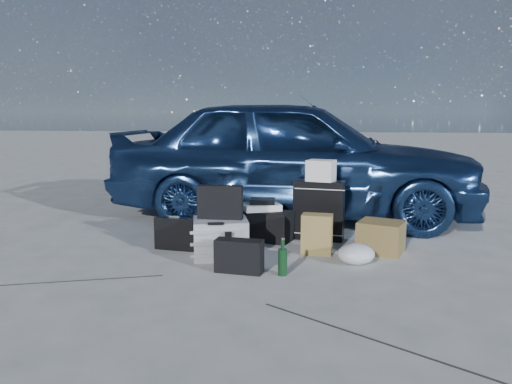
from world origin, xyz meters
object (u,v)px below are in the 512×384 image
cardboard_box (381,237)px  green_bottle (283,257)px  duffel_bag (262,225)px  briefcase (175,234)px  pelican_case (220,238)px  suitcase_left (221,219)px  car (295,157)px  suitcase_right (319,210)px

cardboard_box → green_bottle: bearing=-138.3°
cardboard_box → duffel_bag: bearing=163.8°
briefcase → cardboard_box: size_ratio=1.01×
pelican_case → duffel_bag: pelican_case is taller
duffel_bag → green_bottle: size_ratio=2.09×
suitcase_left → green_bottle: (0.66, -0.81, -0.13)m
pelican_case → suitcase_left: (-0.05, 0.35, 0.10)m
duffel_bag → green_bottle: (0.29, -1.13, -0.01)m
cardboard_box → car: bearing=120.3°
suitcase_left → suitcase_right: bearing=14.7°
green_bottle → suitcase_right: bearing=76.3°
cardboard_box → green_bottle: size_ratio=1.33×
suitcase_right → green_bottle: (-0.30, -1.22, -0.16)m
suitcase_right → cardboard_box: 0.75m
briefcase → green_bottle: (1.08, -0.65, -0.01)m
briefcase → car: bearing=65.4°
briefcase → suitcase_left: (0.43, 0.16, 0.12)m
suitcase_left → car: bearing=57.8°
car → suitcase_left: bearing=159.8°
pelican_case → cardboard_box: bearing=-1.6°
briefcase → suitcase_right: suitcase_right is taller
briefcase → duffel_bag: bearing=39.7°
pelican_case → cardboard_box: size_ratio=1.22×
car → briefcase: (-1.08, -1.66, -0.61)m
cardboard_box → green_bottle: green_bottle is taller
briefcase → duffel_bag: same height
briefcase → suitcase_left: bearing=28.9°
briefcase → cardboard_box: bearing=12.4°
car → duffel_bag: size_ratio=7.15×
briefcase → green_bottle: bearing=-22.5°
cardboard_box → green_bottle: 1.18m
pelican_case → duffel_bag: (0.31, 0.67, -0.02)m
car → pelican_case: 2.03m
cardboard_box → suitcase_left: bearing=179.2°
green_bottle → briefcase: bearing=149.1°
car → green_bottle: (0.01, -2.31, -0.61)m
car → suitcase_left: 1.71m
car → suitcase_right: bearing=-161.1°
suitcase_left → pelican_case: bearing=-89.8°
pelican_case → briefcase: 0.52m
suitcase_right → duffel_bag: (-0.59, -0.09, -0.15)m
pelican_case → car: bearing=58.1°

